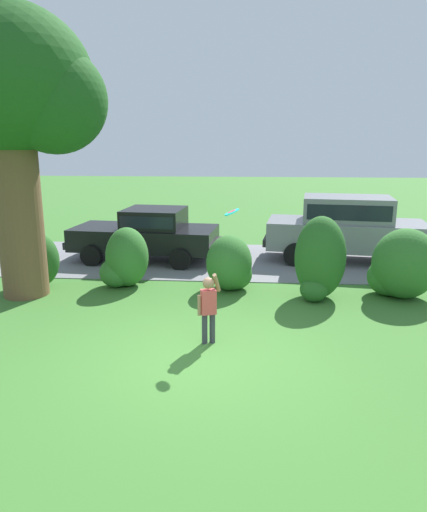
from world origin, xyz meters
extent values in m
plane|color=#3D752D|center=(0.00, 0.00, 0.00)|extent=(80.00, 80.00, 0.00)
cube|color=slate|center=(0.00, 6.58, 0.01)|extent=(28.00, 4.40, 0.02)
cylinder|color=brown|center=(-4.35, 3.09, 1.84)|extent=(1.01, 1.01, 3.69)
ellipsoid|color=#1E511C|center=(-4.35, 3.09, 4.78)|extent=(3.63, 3.63, 3.08)
ellipsoid|color=#1E511C|center=(-3.35, 3.09, 4.32)|extent=(2.25, 2.25, 2.25)
ellipsoid|color=#1E511C|center=(-4.85, 3.95, 4.32)|extent=(2.35, 2.35, 2.35)
ellipsoid|color=#286023|center=(-4.31, 3.71, 0.67)|extent=(1.03, 0.93, 1.33)
ellipsoid|color=#33702B|center=(-2.15, 3.93, 0.73)|extent=(1.04, 1.14, 1.46)
ellipsoid|color=#33702B|center=(-2.41, 3.82, 0.36)|extent=(0.81, 0.81, 0.73)
ellipsoid|color=#33702B|center=(0.35, 3.83, 0.66)|extent=(1.09, 1.27, 1.32)
ellipsoid|color=#33702B|center=(0.48, 3.84, 0.38)|extent=(0.84, 0.84, 0.76)
ellipsoid|color=#286023|center=(2.42, 3.37, 0.94)|extent=(1.14, 1.15, 1.88)
ellipsoid|color=#286023|center=(2.27, 3.07, 0.28)|extent=(0.62, 0.62, 0.56)
ellipsoid|color=#33702B|center=(4.32, 3.49, 0.80)|extent=(1.46, 1.33, 1.60)
ellipsoid|color=#33702B|center=(4.04, 3.67, 0.43)|extent=(0.96, 0.96, 0.86)
cube|color=black|center=(-2.27, 6.51, 0.68)|extent=(4.35, 2.22, 0.64)
cube|color=black|center=(-1.96, 6.48, 1.28)|extent=(1.82, 1.77, 0.56)
cube|color=black|center=(-1.96, 6.48, 1.28)|extent=(1.69, 1.77, 0.34)
cylinder|color=black|center=(-3.66, 5.70, 0.30)|extent=(0.62, 0.27, 0.60)
cylinder|color=black|center=(-3.49, 7.57, 0.30)|extent=(0.62, 0.27, 0.60)
cylinder|color=black|center=(-1.06, 5.46, 0.30)|extent=(0.62, 0.27, 0.60)
cylinder|color=black|center=(-0.89, 7.33, 0.30)|extent=(0.62, 0.27, 0.60)
cube|color=black|center=(-4.41, 6.71, 0.52)|extent=(0.28, 1.75, 0.20)
cube|color=black|center=(-0.14, 6.32, 0.52)|extent=(0.28, 1.75, 0.20)
cube|color=gray|center=(3.65, 6.83, 0.80)|extent=(4.70, 2.41, 0.80)
cube|color=gray|center=(3.65, 6.83, 1.56)|extent=(2.66, 1.93, 0.72)
cube|color=black|center=(3.65, 6.83, 1.56)|extent=(2.47, 1.92, 0.43)
cylinder|color=black|center=(2.15, 6.08, 0.34)|extent=(0.70, 0.31, 0.68)
cylinder|color=black|center=(2.39, 7.94, 0.34)|extent=(0.70, 0.31, 0.68)
cylinder|color=black|center=(4.91, 5.71, 0.34)|extent=(0.70, 0.31, 0.68)
cylinder|color=black|center=(5.16, 7.58, 0.34)|extent=(0.70, 0.31, 0.68)
cube|color=black|center=(1.38, 7.13, 0.60)|extent=(0.35, 1.75, 0.20)
cylinder|color=#383842|center=(0.05, 0.65, 0.28)|extent=(0.10, 0.10, 0.55)
cylinder|color=#383842|center=(0.18, 0.70, 0.28)|extent=(0.10, 0.10, 0.55)
cube|color=#DB4C4C|center=(0.12, 0.67, 0.77)|extent=(0.30, 0.23, 0.44)
sphere|color=#A37556|center=(0.12, 0.67, 1.11)|extent=(0.20, 0.20, 0.20)
cylinder|color=#A37556|center=(0.25, 0.77, 1.09)|extent=(0.16, 0.28, 0.39)
cylinder|color=#A37556|center=(-0.03, 0.62, 0.72)|extent=(0.07, 0.07, 0.36)
cylinder|color=#1EB7B2|center=(0.49, 1.24, 2.26)|extent=(0.27, 0.28, 0.14)
cylinder|color=red|center=(0.49, 1.24, 2.26)|extent=(0.15, 0.15, 0.09)
camera|label=1|loc=(0.78, -7.07, 3.50)|focal=33.14mm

